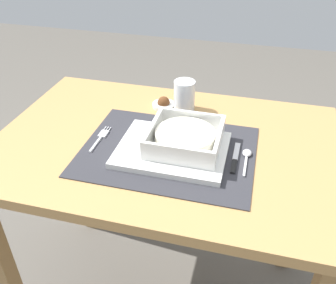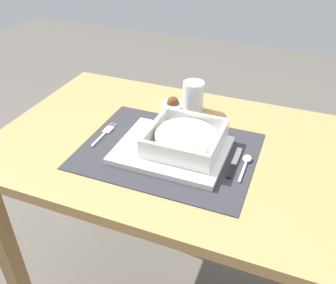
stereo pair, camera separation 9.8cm
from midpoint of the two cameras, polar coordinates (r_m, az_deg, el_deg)
dining_table at (r=1.10m, az=-2.86°, el=-4.85°), size 0.97×0.65×0.73m
placemat at (r=0.99m, az=-2.81°, el=-1.46°), size 0.46×0.35×0.00m
serving_plate at (r=0.98m, az=-2.17°, el=-1.30°), size 0.29×0.22×0.02m
porridge_bowl at (r=0.97m, az=-0.21°, el=0.51°), size 0.19×0.19×0.05m
fork at (r=1.07m, az=-12.89°, el=0.71°), size 0.02×0.13×0.00m
spoon at (r=0.98m, az=9.30°, el=-2.20°), size 0.02×0.11×0.01m
butter_knife at (r=0.96m, az=7.49°, el=-2.79°), size 0.01×0.13×0.01m
drinking_glass at (r=1.17m, az=0.13°, el=6.91°), size 0.07×0.07×0.10m
condiment_saucer at (r=1.20m, az=-3.02°, el=5.85°), size 0.07×0.07×0.04m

